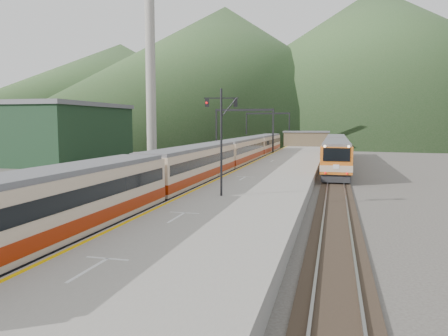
# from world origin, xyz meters

# --- Properties ---
(ground) EXTENTS (400.00, 400.00, 0.00)m
(ground) POSITION_xyz_m (0.00, 0.00, 0.00)
(ground) COLOR #47423D
(ground) RESTS_ON ground
(track_main) EXTENTS (2.60, 200.00, 0.23)m
(track_main) POSITION_xyz_m (0.00, 40.00, 0.07)
(track_main) COLOR black
(track_main) RESTS_ON ground
(track_far) EXTENTS (2.60, 200.00, 0.23)m
(track_far) POSITION_xyz_m (-5.00, 40.00, 0.07)
(track_far) COLOR black
(track_far) RESTS_ON ground
(track_second) EXTENTS (2.60, 200.00, 0.23)m
(track_second) POSITION_xyz_m (11.50, 40.00, 0.07)
(track_second) COLOR black
(track_second) RESTS_ON ground
(platform) EXTENTS (8.00, 100.00, 1.00)m
(platform) POSITION_xyz_m (5.60, 38.00, 0.50)
(platform) COLOR gray
(platform) RESTS_ON ground
(gantry_near) EXTENTS (9.55, 0.25, 8.00)m
(gantry_near) POSITION_xyz_m (-2.85, 55.00, 5.59)
(gantry_near) COLOR black
(gantry_near) RESTS_ON ground
(gantry_far) EXTENTS (9.55, 0.25, 8.00)m
(gantry_far) POSITION_xyz_m (-2.85, 80.00, 5.59)
(gantry_far) COLOR black
(gantry_far) RESTS_ON ground
(warehouse) EXTENTS (14.50, 20.50, 8.60)m
(warehouse) POSITION_xyz_m (-28.00, 42.00, 4.32)
(warehouse) COLOR black
(warehouse) RESTS_ON ground
(smokestack) EXTENTS (1.80, 1.80, 30.00)m
(smokestack) POSITION_xyz_m (-22.00, 62.00, 15.00)
(smokestack) COLOR #9E998E
(smokestack) RESTS_ON ground
(station_shed) EXTENTS (9.40, 4.40, 3.10)m
(station_shed) POSITION_xyz_m (5.60, 78.00, 2.57)
(station_shed) COLOR brown
(station_shed) RESTS_ON platform
(hill_a) EXTENTS (180.00, 180.00, 60.00)m
(hill_a) POSITION_xyz_m (-40.00, 190.00, 30.00)
(hill_a) COLOR #284C21
(hill_a) RESTS_ON ground
(hill_b) EXTENTS (220.00, 220.00, 75.00)m
(hill_b) POSITION_xyz_m (30.00, 230.00, 37.50)
(hill_b) COLOR #284C21
(hill_b) RESTS_ON ground
(hill_d) EXTENTS (200.00, 200.00, 55.00)m
(hill_d) POSITION_xyz_m (-120.00, 240.00, 27.50)
(hill_d) COLOR #284C21
(hill_d) RESTS_ON ground
(main_train) EXTENTS (2.75, 75.55, 3.36)m
(main_train) POSITION_xyz_m (0.00, 29.78, 1.91)
(main_train) COLOR tan
(main_train) RESTS_ON track_main
(second_train) EXTENTS (2.91, 39.65, 3.55)m
(second_train) POSITION_xyz_m (11.50, 46.60, 2.01)
(second_train) COLOR #CE641B
(second_train) RESTS_ON track_second
(signal_mast) EXTENTS (2.16, 0.63, 6.85)m
(signal_mast) POSITION_xyz_m (4.28, 12.97, 5.18)
(signal_mast) COLOR black
(signal_mast) RESTS_ON platform
(short_signal_a) EXTENTS (0.23, 0.17, 2.27)m
(short_signal_a) POSITION_xyz_m (-2.34, 7.55, 1.46)
(short_signal_a) COLOR black
(short_signal_a) RESTS_ON ground
(short_signal_b) EXTENTS (0.23, 0.18, 2.27)m
(short_signal_b) POSITION_xyz_m (-2.54, 26.55, 1.46)
(short_signal_b) COLOR black
(short_signal_b) RESTS_ON ground
(short_signal_c) EXTENTS (0.25, 0.20, 2.27)m
(short_signal_c) POSITION_xyz_m (-7.15, 23.12, 1.46)
(short_signal_c) COLOR black
(short_signal_c) RESTS_ON ground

